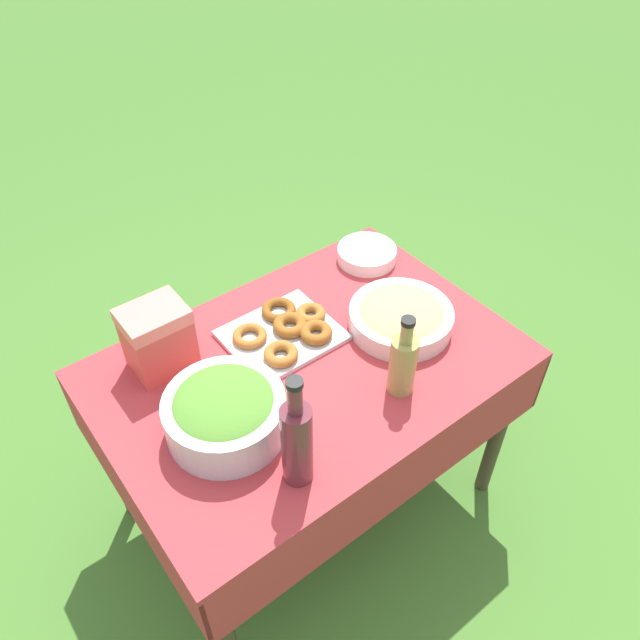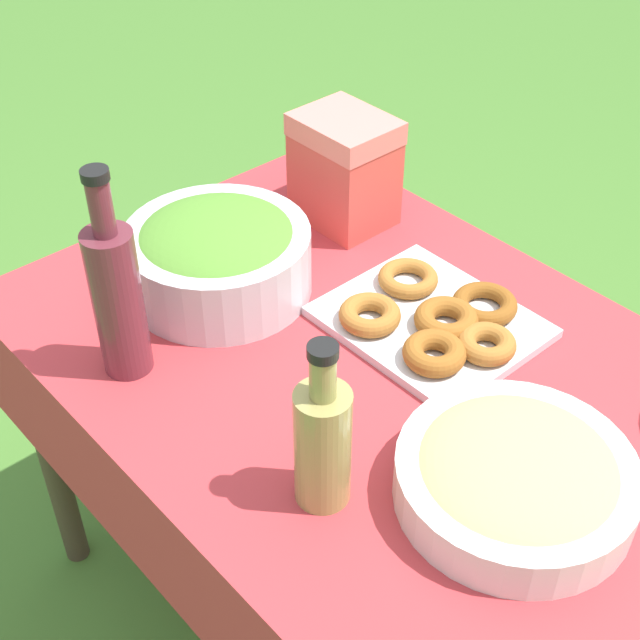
{
  "view_description": "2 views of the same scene",
  "coord_description": "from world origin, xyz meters",
  "px_view_note": "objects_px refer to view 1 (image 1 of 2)",
  "views": [
    {
      "loc": [
        0.73,
        1.01,
        2.05
      ],
      "look_at": [
        -0.08,
        -0.04,
        0.82
      ],
      "focal_mm": 35.0,
      "sensor_mm": 36.0,
      "label": 1
    },
    {
      "loc": [
        -0.72,
        0.75,
        1.66
      ],
      "look_at": [
        0.04,
        0.07,
        0.82
      ],
      "focal_mm": 50.0,
      "sensor_mm": 36.0,
      "label": 2
    }
  ],
  "objects_px": {
    "plate_stack": "(367,254)",
    "wine_bottle": "(297,441)",
    "olive_oil_bottle": "(403,363)",
    "cooler_box": "(158,338)",
    "donut_platter": "(285,331)",
    "salad_bowl": "(225,412)",
    "pasta_bowl": "(401,316)"
  },
  "relations": [
    {
      "from": "pasta_bowl",
      "to": "cooler_box",
      "type": "xyz_separation_m",
      "value": [
        0.65,
        -0.3,
        0.06
      ]
    },
    {
      "from": "donut_platter",
      "to": "cooler_box",
      "type": "bearing_deg",
      "value": -19.19
    },
    {
      "from": "olive_oil_bottle",
      "to": "wine_bottle",
      "type": "relative_size",
      "value": 0.75
    },
    {
      "from": "plate_stack",
      "to": "cooler_box",
      "type": "xyz_separation_m",
      "value": [
        0.79,
        0.02,
        0.08
      ]
    },
    {
      "from": "pasta_bowl",
      "to": "donut_platter",
      "type": "height_order",
      "value": "pasta_bowl"
    },
    {
      "from": "donut_platter",
      "to": "wine_bottle",
      "type": "relative_size",
      "value": 0.95
    },
    {
      "from": "pasta_bowl",
      "to": "olive_oil_bottle",
      "type": "bearing_deg",
      "value": 46.99
    },
    {
      "from": "donut_platter",
      "to": "wine_bottle",
      "type": "xyz_separation_m",
      "value": [
        0.26,
        0.42,
        0.12
      ]
    },
    {
      "from": "plate_stack",
      "to": "wine_bottle",
      "type": "bearing_deg",
      "value": 38.47
    },
    {
      "from": "olive_oil_bottle",
      "to": "cooler_box",
      "type": "xyz_separation_m",
      "value": [
        0.48,
        -0.48,
        0.0
      ]
    },
    {
      "from": "plate_stack",
      "to": "wine_bottle",
      "type": "distance_m",
      "value": 0.9
    },
    {
      "from": "donut_platter",
      "to": "plate_stack",
      "type": "height_order",
      "value": "donut_platter"
    },
    {
      "from": "salad_bowl",
      "to": "plate_stack",
      "type": "height_order",
      "value": "salad_bowl"
    },
    {
      "from": "salad_bowl",
      "to": "olive_oil_bottle",
      "type": "relative_size",
      "value": 1.21
    },
    {
      "from": "plate_stack",
      "to": "wine_bottle",
      "type": "xyz_separation_m",
      "value": [
        0.7,
        0.56,
        0.11
      ]
    },
    {
      "from": "pasta_bowl",
      "to": "plate_stack",
      "type": "xyz_separation_m",
      "value": [
        -0.14,
        -0.32,
        -0.02
      ]
    },
    {
      "from": "donut_platter",
      "to": "salad_bowl",
      "type": "bearing_deg",
      "value": 30.75
    },
    {
      "from": "wine_bottle",
      "to": "cooler_box",
      "type": "bearing_deg",
      "value": -80.64
    },
    {
      "from": "salad_bowl",
      "to": "pasta_bowl",
      "type": "xyz_separation_m",
      "value": [
        -0.63,
        -0.01,
        -0.03
      ]
    },
    {
      "from": "salad_bowl",
      "to": "olive_oil_bottle",
      "type": "height_order",
      "value": "olive_oil_bottle"
    },
    {
      "from": "pasta_bowl",
      "to": "plate_stack",
      "type": "bearing_deg",
      "value": -113.57
    },
    {
      "from": "wine_bottle",
      "to": "pasta_bowl",
      "type": "bearing_deg",
      "value": -156.98
    },
    {
      "from": "pasta_bowl",
      "to": "plate_stack",
      "type": "distance_m",
      "value": 0.35
    },
    {
      "from": "plate_stack",
      "to": "wine_bottle",
      "type": "relative_size",
      "value": 0.59
    },
    {
      "from": "plate_stack",
      "to": "olive_oil_bottle",
      "type": "xyz_separation_m",
      "value": [
        0.31,
        0.5,
        0.08
      ]
    },
    {
      "from": "olive_oil_bottle",
      "to": "wine_bottle",
      "type": "xyz_separation_m",
      "value": [
        0.39,
        0.05,
        0.03
      ]
    },
    {
      "from": "plate_stack",
      "to": "olive_oil_bottle",
      "type": "bearing_deg",
      "value": 58.27
    },
    {
      "from": "olive_oil_bottle",
      "to": "cooler_box",
      "type": "height_order",
      "value": "olive_oil_bottle"
    },
    {
      "from": "donut_platter",
      "to": "plate_stack",
      "type": "distance_m",
      "value": 0.47
    },
    {
      "from": "plate_stack",
      "to": "wine_bottle",
      "type": "height_order",
      "value": "wine_bottle"
    },
    {
      "from": "donut_platter",
      "to": "cooler_box",
      "type": "height_order",
      "value": "cooler_box"
    },
    {
      "from": "donut_platter",
      "to": "pasta_bowl",
      "type": "bearing_deg",
      "value": 149.74
    }
  ]
}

